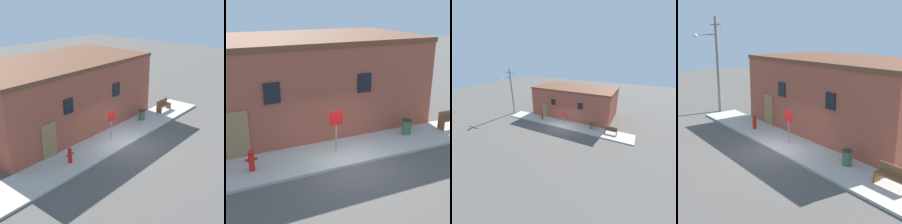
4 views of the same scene
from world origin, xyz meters
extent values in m
plane|color=#56514C|center=(0.00, 0.00, 0.00)|extent=(80.00, 80.00, 0.00)
cube|color=#BCB7AD|center=(0.00, 1.25, 0.06)|extent=(18.82, 2.51, 0.13)
cube|color=#9E4C38|center=(-0.41, 5.85, 2.25)|extent=(12.62, 6.69, 4.51)
cube|color=brown|center=(-0.41, 5.85, 4.63)|extent=(12.72, 6.79, 0.24)
cube|color=black|center=(-2.62, 2.48, 2.79)|extent=(0.70, 0.08, 0.90)
cube|color=black|center=(1.79, 2.48, 2.79)|extent=(0.70, 0.08, 0.90)
cube|color=#937047|center=(-4.20, 2.48, 1.10)|extent=(1.00, 0.08, 2.20)
cylinder|color=red|center=(-3.89, 1.14, 0.49)|extent=(0.23, 0.23, 0.74)
sphere|color=red|center=(-3.89, 1.14, 0.92)|extent=(0.21, 0.21, 0.21)
cylinder|color=red|center=(-4.07, 1.14, 0.60)|extent=(0.13, 0.11, 0.11)
cylinder|color=red|center=(-3.71, 1.14, 0.60)|extent=(0.13, 0.11, 0.11)
cylinder|color=gray|center=(-0.22, 1.24, 1.10)|extent=(0.06, 0.06, 1.94)
cube|color=red|center=(-0.22, 1.22, 1.76)|extent=(0.62, 0.02, 0.62)
cube|color=brown|center=(5.82, 1.42, 0.36)|extent=(0.08, 0.44, 0.46)
cube|color=brown|center=(6.53, 1.42, 0.61)|extent=(1.51, 0.44, 0.04)
cube|color=brown|center=(6.53, 1.62, 0.83)|extent=(1.51, 0.04, 0.41)
cylinder|color=#426642|center=(3.84, 1.69, 0.47)|extent=(0.46, 0.46, 0.68)
cylinder|color=#2D2D2D|center=(3.84, 1.69, 0.84)|extent=(0.49, 0.49, 0.06)
cylinder|color=gray|center=(-10.14, 1.55, 3.76)|extent=(0.24, 0.24, 7.51)
cylinder|color=gray|center=(-10.14, 0.72, 6.16)|extent=(0.08, 1.65, 0.08)
sphere|color=silver|center=(-10.14, -0.10, 6.06)|extent=(0.32, 0.32, 0.32)
cube|color=gray|center=(-10.14, 1.55, 6.91)|extent=(1.80, 0.10, 0.10)
camera|label=1|loc=(-14.09, -10.42, 8.97)|focal=50.00mm
camera|label=2|loc=(-5.20, -10.14, 6.44)|focal=50.00mm
camera|label=3|loc=(9.01, -16.33, 9.65)|focal=24.00mm
camera|label=4|loc=(13.32, -8.80, 6.25)|focal=50.00mm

